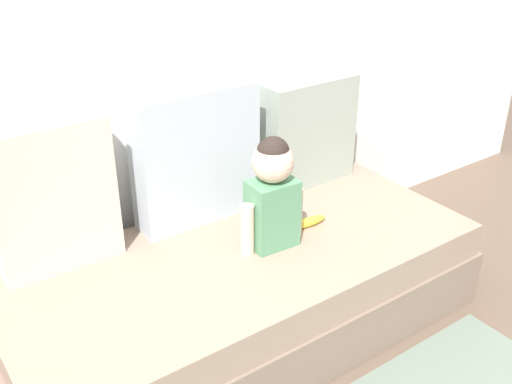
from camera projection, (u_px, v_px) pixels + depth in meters
name	position (u px, v px, depth m)	size (l,w,h in m)	color
ground_plane	(244.00, 331.00, 2.63)	(12.00, 12.00, 0.00)	brown
back_wall	(164.00, 44.00, 2.52)	(5.19, 0.10, 2.28)	white
couch	(244.00, 293.00, 2.53)	(1.99, 0.90, 0.42)	#826C5B
throw_pillow_left	(52.00, 196.00, 2.24)	(0.46, 0.16, 0.58)	beige
throw_pillow_center	(196.00, 156.00, 2.55)	(0.55, 0.16, 0.59)	#B2BCC6
throw_pillow_right	(308.00, 132.00, 2.89)	(0.48, 0.16, 0.52)	#99A393
toddler	(272.00, 191.00, 2.37)	(0.30, 0.17, 0.47)	#568E66
banana	(309.00, 222.00, 2.61)	(0.17, 0.04, 0.04)	yellow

